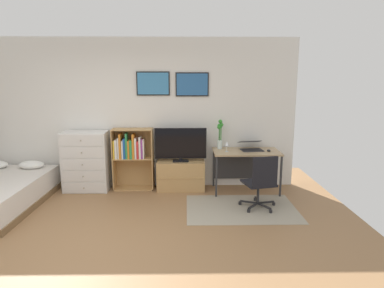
% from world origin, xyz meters
% --- Properties ---
extents(ground_plane, '(7.20, 7.20, 0.00)m').
position_xyz_m(ground_plane, '(0.00, 0.00, 0.00)').
color(ground_plane, '#936B44').
extents(wall_back_with_posters, '(6.12, 0.09, 2.70)m').
position_xyz_m(wall_back_with_posters, '(0.01, 2.43, 1.36)').
color(wall_back_with_posters, silver).
rests_on(wall_back_with_posters, ground_plane).
extents(area_rug, '(1.70, 1.20, 0.01)m').
position_xyz_m(area_rug, '(1.92, 1.23, 0.00)').
color(area_rug, '#9E937F').
rests_on(area_rug, ground_plane).
extents(dresser, '(0.78, 0.46, 1.07)m').
position_xyz_m(dresser, '(-0.72, 2.15, 0.53)').
color(dresser, silver).
rests_on(dresser, ground_plane).
extents(bookshelf, '(0.72, 0.30, 1.11)m').
position_xyz_m(bookshelf, '(0.07, 2.22, 0.67)').
color(bookshelf, tan).
rests_on(bookshelf, ground_plane).
extents(tv_stand, '(0.85, 0.41, 0.53)m').
position_xyz_m(tv_stand, '(0.97, 2.17, 0.26)').
color(tv_stand, tan).
rests_on(tv_stand, ground_plane).
extents(television, '(0.92, 0.16, 0.60)m').
position_xyz_m(television, '(0.97, 2.15, 0.83)').
color(television, black).
rests_on(television, tv_stand).
extents(desk, '(1.15, 0.64, 0.74)m').
position_xyz_m(desk, '(2.12, 2.13, 0.61)').
color(desk, tan).
rests_on(desk, ground_plane).
extents(office_chair, '(0.58, 0.57, 0.86)m').
position_xyz_m(office_chair, '(2.21, 1.20, 0.46)').
color(office_chair, '#232326').
rests_on(office_chair, ground_plane).
extents(laptop, '(0.42, 0.45, 0.17)m').
position_xyz_m(laptop, '(2.22, 2.15, 0.80)').
color(laptop, '#333338').
rests_on(laptop, desk).
extents(computer_mouse, '(0.06, 0.10, 0.03)m').
position_xyz_m(computer_mouse, '(2.50, 2.00, 0.76)').
color(computer_mouse, '#262628').
rests_on(computer_mouse, desk).
extents(bamboo_vase, '(0.11, 0.10, 0.53)m').
position_xyz_m(bamboo_vase, '(1.67, 2.23, 1.02)').
color(bamboo_vase, silver).
rests_on(bamboo_vase, desk).
extents(wine_glass, '(0.07, 0.07, 0.18)m').
position_xyz_m(wine_glass, '(1.77, 1.99, 0.87)').
color(wine_glass, silver).
rests_on(wine_glass, desk).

